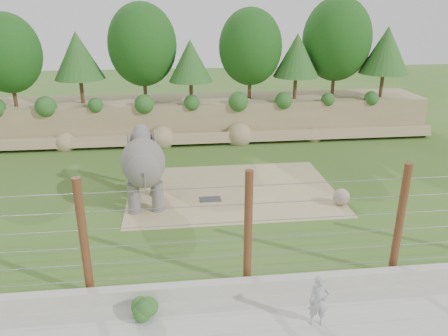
{
  "coord_description": "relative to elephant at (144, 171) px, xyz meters",
  "views": [
    {
      "loc": [
        -2.14,
        -16.37,
        8.68
      ],
      "look_at": [
        0.0,
        2.0,
        1.6
      ],
      "focal_mm": 35.0,
      "sensor_mm": 36.0,
      "label": 1
    }
  ],
  "objects": [
    {
      "name": "walkway_shrub",
      "position": [
        0.36,
        -7.87,
        -1.24
      ],
      "size": [
        0.67,
        0.67,
        0.67
      ],
      "primitive_type": "sphere",
      "color": "#285621",
      "rests_on": "walkway"
    },
    {
      "name": "ground",
      "position": [
        3.6,
        -2.07,
        -1.59
      ],
      "size": [
        90.0,
        90.0,
        0.0
      ],
      "primitive_type": "plane",
      "color": "#3A661F",
      "rests_on": "ground"
    },
    {
      "name": "elephant",
      "position": [
        0.0,
        0.0,
        0.0
      ],
      "size": [
        2.0,
        4.05,
        3.18
      ],
      "primitive_type": null,
      "rotation": [
        0.0,
        0.0,
        0.08
      ],
      "color": "slate",
      "rests_on": "ground"
    },
    {
      "name": "zookeeper",
      "position": [
        5.28,
        -8.7,
        -0.79
      ],
      "size": [
        0.63,
        0.48,
        1.57
      ],
      "primitive_type": "imported",
      "rotation": [
        0.0,
        0.0,
        -0.2
      ],
      "color": "#A8ABB1",
      "rests_on": "walkway"
    },
    {
      "name": "stone_ball",
      "position": [
        8.82,
        -1.22,
        -1.19
      ],
      "size": [
        0.76,
        0.76,
        0.76
      ],
      "primitive_type": "sphere",
      "color": "gray",
      "rests_on": "dirt_patch"
    },
    {
      "name": "retaining_wall",
      "position": [
        3.6,
        -7.07,
        -1.34
      ],
      "size": [
        26.0,
        0.35,
        0.5
      ],
      "primitive_type": "cube",
      "color": "#B1AFA3",
      "rests_on": "ground"
    },
    {
      "name": "dirt_patch",
      "position": [
        4.1,
        0.93,
        -1.58
      ],
      "size": [
        10.0,
        7.0,
        0.02
      ],
      "primitive_type": "cube",
      "color": "tan",
      "rests_on": "ground"
    },
    {
      "name": "back_embankment",
      "position": [
        4.19,
        10.61,
        2.38
      ],
      "size": [
        30.0,
        5.52,
        8.77
      ],
      "color": "#917D5B",
      "rests_on": "ground"
    },
    {
      "name": "barrier_fence",
      "position": [
        3.6,
        -6.57,
        0.41
      ],
      "size": [
        20.26,
        0.26,
        4.0
      ],
      "color": "#522116",
      "rests_on": "ground"
    },
    {
      "name": "drain_grate",
      "position": [
        2.97,
        0.01,
        -1.55
      ],
      "size": [
        1.0,
        0.6,
        0.03
      ],
      "primitive_type": "cube",
      "color": "#262628",
      "rests_on": "dirt_patch"
    }
  ]
}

